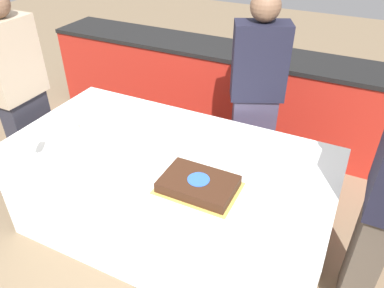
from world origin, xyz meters
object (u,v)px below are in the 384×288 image
Objects in this scene: plate_stack at (63,129)px; person_seated_right at (384,204)px; wine_glass at (31,141)px; person_seated_left at (22,98)px; person_cutting_cake at (256,100)px; cake at (198,184)px.

plate_stack is 2.10m from person_seated_right.
plate_stack is at bearing -86.42° from person_seated_right.
wine_glass is 0.12× the size of person_seated_right.
plate_stack is 1.13× the size of wine_glass.
person_seated_right reaches higher than plate_stack.
person_seated_left reaches higher than person_seated_right.
plate_stack is at bearing 14.43° from person_cutting_cake.
plate_stack is 0.13× the size of person_seated_left.
person_cutting_cake is 1.00× the size of person_seated_left.
person_seated_right is (2.62, 0.00, -0.03)m from person_seated_left.
person_cutting_cake reaches higher than cake.
cake is 1.67m from person_seated_left.
wine_glass is 1.63m from person_cutting_cake.
person_seated_left reaches higher than wine_glass.
person_seated_right is at bearing 3.58° from plate_stack.
person_cutting_cake reaches higher than wine_glass.
wine_glass reaches higher than plate_stack.
person_cutting_cake is at bearing 48.47° from wine_glass.
person_cutting_cake is (1.08, 1.22, -0.03)m from wine_glass.
person_cutting_cake is at bearing 90.00° from cake.
cake is 1.10m from wine_glass.
wine_glass reaches higher than cake.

